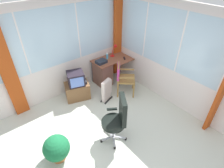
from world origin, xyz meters
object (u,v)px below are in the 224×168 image
office_chair (118,118)px  potted_plant (57,148)px  desk_lamp (115,49)px  spray_bottle (107,56)px  space_heater (107,90)px  tv_on_stand (77,87)px  paper_tray (101,62)px  wooden_armchair (122,75)px  tv_remote (124,58)px  desk (103,72)px

office_chair → potted_plant: bearing=164.5°
desk_lamp → potted_plant: 3.28m
spray_bottle → potted_plant: spray_bottle is taller
space_heater → potted_plant: 2.03m
tv_on_stand → paper_tray: bearing=5.8°
paper_tray → wooden_armchair: bearing=-74.8°
desk_lamp → spray_bottle: (-0.31, 0.02, -0.15)m
space_heater → tv_remote: bearing=24.1°
office_chair → spray_bottle: bearing=57.4°
space_heater → potted_plant: size_ratio=1.10×
desk → space_heater: desk is taller
desk → paper_tray: 0.41m
desk → tv_on_stand: tv_on_stand is taller
wooden_armchair → office_chair: (-1.14, -1.15, 0.02)m
wooden_armchair → potted_plant: (-2.37, -0.81, -0.28)m
wooden_armchair → tv_on_stand: size_ratio=1.12×
tv_on_stand → desk: bearing=6.6°
desk → tv_remote: (0.62, -0.24, 0.36)m
potted_plant → tv_on_stand: bearing=48.1°
desk → wooden_armchair: 0.75m
spray_bottle → wooden_armchair: spray_bottle is taller
paper_tray → spray_bottle: bearing=19.7°
wooden_armchair → space_heater: bearing=178.0°
desk → desk_lamp: 0.80m
wooden_armchair → space_heater: (-0.52, 0.02, -0.27)m
tv_remote → potted_plant: size_ratio=0.26×
desk_lamp → space_heater: size_ratio=0.59×
desk → space_heater: bearing=-120.4°
desk_lamp → space_heater: bearing=-140.6°
tv_remote → space_heater: size_ratio=0.23×
wooden_armchair → tv_remote: bearing=42.8°
paper_tray → office_chair: size_ratio=0.27×
desk → desk_lamp: (0.52, 0.06, 0.60)m
desk → potted_plant: desk is taller
desk → spray_bottle: spray_bottle is taller
space_heater → wooden_armchair: bearing=-2.0°
spray_bottle → wooden_armchair: bearing=-97.7°
tv_remote → tv_on_stand: 1.67m
potted_plant → space_heater: bearing=24.2°
paper_tray → potted_plant: (-2.18, -1.51, -0.48)m
spray_bottle → space_heater: 1.13m
potted_plant → desk: bearing=34.1°
tv_on_stand → space_heater: (0.58, -0.59, -0.04)m
desk_lamp → office_chair: size_ratio=0.34×
tv_remote → wooden_armchair: wooden_armchair is taller
desk_lamp → tv_remote: (0.10, -0.30, -0.24)m
desk → paper_tray: size_ratio=3.74×
wooden_armchair → space_heater: wooden_armchair is taller
spray_bottle → space_heater: bearing=-128.6°
desk_lamp → tv_remote: 0.40m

